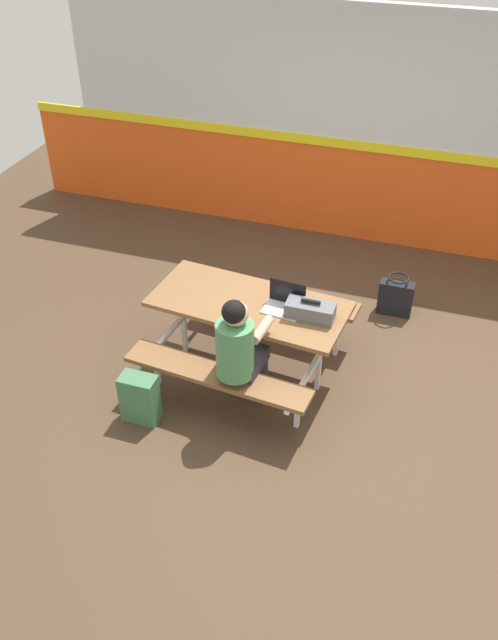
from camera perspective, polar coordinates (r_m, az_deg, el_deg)
ground_plane at (r=6.13m, az=3.26°, el=-4.84°), size 10.00×10.00×0.02m
accent_backdrop at (r=7.78m, az=9.18°, el=15.14°), size 8.00×0.14×2.60m
picnic_table_main at (r=5.85m, az=0.00°, el=0.17°), size 1.74×1.70×0.74m
student_nearer at (r=5.31m, az=-0.83°, el=-2.36°), size 0.39×0.54×1.21m
laptop_silver at (r=5.65m, az=2.98°, el=1.38°), size 0.34×0.25×0.22m
toolbox_grey at (r=5.55m, az=5.17°, el=0.79°), size 0.40×0.18×0.18m
backpack_dark at (r=5.67m, az=-9.13°, el=-6.50°), size 0.30×0.22×0.44m
tote_bag_bright at (r=6.93m, az=12.23°, el=1.90°), size 0.34×0.21×0.43m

